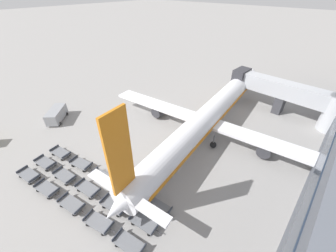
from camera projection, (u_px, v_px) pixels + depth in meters
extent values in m
plane|color=gray|center=(152.00, 105.00, 44.33)|extent=(500.00, 500.00, 0.00)
cube|color=#232D3D|center=(333.00, 131.00, 23.68)|extent=(0.12, 83.73, 4.44)
cylinder|color=#B2B5BA|center=(336.00, 114.00, 35.10)|extent=(3.98, 3.98, 6.43)
cube|color=#B2B5BA|center=(284.00, 90.00, 39.22)|extent=(18.07, 3.37, 2.99)
cube|color=#2D2D33|center=(241.00, 77.00, 44.32)|extent=(2.56, 4.07, 3.59)
cube|color=#38383D|center=(279.00, 104.00, 41.06)|extent=(1.69, 2.45, 3.44)
cylinder|color=white|center=(211.00, 113.00, 35.20)|extent=(8.82, 42.45, 3.64)
sphere|color=white|center=(248.00, 75.00, 49.52)|extent=(3.46, 3.46, 3.46)
cone|color=white|center=(123.00, 202.00, 20.87)|extent=(3.97, 4.76, 3.46)
cube|color=orange|center=(119.00, 154.00, 17.82)|extent=(0.61, 2.74, 8.65)
cube|color=white|center=(126.00, 195.00, 20.97)|extent=(10.74, 2.52, 0.24)
cube|color=white|center=(206.00, 122.00, 34.52)|extent=(38.20, 7.70, 0.44)
cylinder|color=#333338|center=(266.00, 147.00, 30.91)|extent=(2.40, 3.45, 2.02)
cylinder|color=#333338|center=(160.00, 110.00, 40.02)|extent=(2.40, 3.45, 2.02)
cube|color=orange|center=(210.00, 116.00, 35.56)|extent=(8.37, 38.26, 0.65)
cylinder|color=#56565B|center=(235.00, 95.00, 45.15)|extent=(0.24, 0.24, 1.93)
sphere|color=black|center=(234.00, 99.00, 45.70)|extent=(1.04, 1.04, 1.04)
cylinder|color=#56565B|center=(214.00, 140.00, 32.14)|extent=(0.24, 0.24, 1.93)
sphere|color=black|center=(213.00, 145.00, 32.69)|extent=(1.04, 1.04, 1.04)
cylinder|color=#56565B|center=(184.00, 129.00, 34.66)|extent=(0.24, 0.24, 1.93)
sphere|color=black|center=(184.00, 133.00, 35.21)|extent=(1.04, 1.04, 1.04)
cube|color=gray|center=(56.00, 114.00, 38.87)|extent=(5.24, 5.30, 1.97)
cube|color=#1E232D|center=(61.00, 106.00, 40.81)|extent=(1.35, 1.32, 0.69)
sphere|color=black|center=(67.00, 114.00, 40.87)|extent=(0.60, 0.60, 0.60)
sphere|color=black|center=(56.00, 114.00, 40.79)|extent=(0.60, 0.60, 0.60)
sphere|color=black|center=(60.00, 123.00, 38.03)|extent=(0.60, 0.60, 0.60)
sphere|color=black|center=(49.00, 124.00, 37.95)|extent=(0.60, 0.60, 0.60)
cube|color=slate|center=(29.00, 175.00, 27.54)|extent=(3.35, 2.07, 0.10)
cube|color=#2D333D|center=(35.00, 178.00, 26.76)|extent=(0.34, 1.56, 0.32)
cube|color=#2D333D|center=(22.00, 169.00, 28.08)|extent=(0.34, 1.56, 0.32)
cube|color=#333338|center=(37.00, 181.00, 26.78)|extent=(0.70, 0.18, 0.06)
sphere|color=black|center=(29.00, 183.00, 26.81)|extent=(0.36, 0.36, 0.36)
sphere|color=black|center=(39.00, 177.00, 27.74)|extent=(0.36, 0.36, 0.36)
sphere|color=black|center=(20.00, 176.00, 27.76)|extent=(0.36, 0.36, 0.36)
sphere|color=black|center=(30.00, 170.00, 28.69)|extent=(0.36, 0.36, 0.36)
cube|color=slate|center=(47.00, 188.00, 25.71)|extent=(3.38, 2.16, 0.10)
cube|color=#2D333D|center=(54.00, 192.00, 24.96)|extent=(0.39, 1.55, 0.32)
cube|color=#2D333D|center=(39.00, 182.00, 26.22)|extent=(0.39, 1.55, 0.32)
cube|color=#333338|center=(57.00, 195.00, 24.99)|extent=(0.70, 0.20, 0.06)
sphere|color=black|center=(48.00, 198.00, 25.00)|extent=(0.36, 0.36, 0.36)
sphere|color=black|center=(58.00, 190.00, 25.95)|extent=(0.36, 0.36, 0.36)
sphere|color=black|center=(38.00, 190.00, 25.90)|extent=(0.36, 0.36, 0.36)
sphere|color=black|center=(47.00, 183.00, 26.84)|extent=(0.36, 0.36, 0.36)
cube|color=slate|center=(71.00, 204.00, 23.93)|extent=(3.37, 2.12, 0.10)
cube|color=#2D333D|center=(80.00, 209.00, 23.17)|extent=(0.37, 1.55, 0.32)
cube|color=#2D333D|center=(63.00, 197.00, 24.45)|extent=(0.37, 1.55, 0.32)
cube|color=#333338|center=(83.00, 212.00, 23.19)|extent=(0.70, 0.19, 0.06)
sphere|color=black|center=(74.00, 214.00, 23.21)|extent=(0.36, 0.36, 0.36)
sphere|color=black|center=(83.00, 205.00, 24.15)|extent=(0.36, 0.36, 0.36)
sphere|color=black|center=(61.00, 206.00, 24.13)|extent=(0.36, 0.36, 0.36)
sphere|color=black|center=(71.00, 197.00, 25.07)|extent=(0.36, 0.36, 0.36)
cube|color=slate|center=(99.00, 222.00, 22.10)|extent=(3.41, 2.25, 0.10)
cube|color=#2D333D|center=(109.00, 227.00, 21.39)|extent=(0.44, 1.54, 0.32)
cube|color=#2D333D|center=(88.00, 215.00, 22.57)|extent=(0.44, 1.54, 0.32)
cube|color=#333338|center=(113.00, 231.00, 21.42)|extent=(0.69, 0.22, 0.06)
sphere|color=black|center=(103.00, 234.00, 21.40)|extent=(0.36, 0.36, 0.36)
sphere|color=black|center=(111.00, 223.00, 22.37)|extent=(0.36, 0.36, 0.36)
sphere|color=black|center=(87.00, 224.00, 22.25)|extent=(0.36, 0.36, 0.36)
sphere|color=black|center=(96.00, 214.00, 23.21)|extent=(0.36, 0.36, 0.36)
cube|color=slate|center=(129.00, 243.00, 20.27)|extent=(3.36, 2.08, 0.10)
cube|color=#2D333D|center=(141.00, 251.00, 19.49)|extent=(0.35, 1.56, 0.32)
cube|color=#2D333D|center=(117.00, 234.00, 20.80)|extent=(0.35, 1.56, 0.32)
sphere|color=black|center=(142.00, 245.00, 20.48)|extent=(0.36, 0.36, 0.36)
sphere|color=black|center=(117.00, 245.00, 20.49)|extent=(0.36, 0.36, 0.36)
sphere|color=black|center=(126.00, 234.00, 21.42)|extent=(0.36, 0.36, 0.36)
cube|color=slate|center=(45.00, 163.00, 29.41)|extent=(3.36, 2.10, 0.10)
cube|color=#2D333D|center=(51.00, 166.00, 28.64)|extent=(0.36, 1.55, 0.32)
cube|color=#2D333D|center=(38.00, 158.00, 29.94)|extent=(0.36, 1.55, 0.32)
cube|color=#333338|center=(54.00, 168.00, 28.66)|extent=(0.70, 0.18, 0.06)
sphere|color=black|center=(46.00, 170.00, 28.68)|extent=(0.36, 0.36, 0.36)
sphere|color=black|center=(55.00, 164.00, 29.62)|extent=(0.36, 0.36, 0.36)
sphere|color=black|center=(37.00, 164.00, 29.62)|extent=(0.36, 0.36, 0.36)
sphere|color=black|center=(46.00, 159.00, 30.55)|extent=(0.36, 0.36, 0.36)
cube|color=slate|center=(65.00, 176.00, 27.42)|extent=(3.32, 1.99, 0.10)
cube|color=#2D333D|center=(71.00, 179.00, 26.62)|extent=(0.30, 1.56, 0.32)
cube|color=#2D333D|center=(57.00, 170.00, 27.99)|extent=(0.30, 1.56, 0.32)
cube|color=#333338|center=(74.00, 182.00, 26.63)|extent=(0.70, 0.16, 0.06)
sphere|color=black|center=(66.00, 184.00, 26.69)|extent=(0.36, 0.36, 0.36)
sphere|color=black|center=(75.00, 178.00, 27.60)|extent=(0.36, 0.36, 0.36)
sphere|color=black|center=(56.00, 177.00, 27.68)|extent=(0.36, 0.36, 0.36)
sphere|color=black|center=(65.00, 171.00, 28.59)|extent=(0.36, 0.36, 0.36)
cube|color=slate|center=(88.00, 188.00, 25.71)|extent=(3.34, 2.03, 0.10)
cube|color=#2D333D|center=(96.00, 193.00, 24.91)|extent=(0.32, 1.56, 0.32)
cube|color=#2D333D|center=(79.00, 182.00, 26.26)|extent=(0.32, 1.56, 0.32)
cube|color=#333338|center=(99.00, 196.00, 24.93)|extent=(0.70, 0.17, 0.06)
sphere|color=black|center=(90.00, 198.00, 24.98)|extent=(0.36, 0.36, 0.36)
sphere|color=black|center=(99.00, 190.00, 25.90)|extent=(0.36, 0.36, 0.36)
sphere|color=black|center=(78.00, 190.00, 25.95)|extent=(0.36, 0.36, 0.36)
sphere|color=black|center=(87.00, 183.00, 26.86)|extent=(0.36, 0.36, 0.36)
cube|color=slate|center=(114.00, 205.00, 23.81)|extent=(3.37, 2.13, 0.10)
cube|color=#2D333D|center=(124.00, 210.00, 23.06)|extent=(0.37, 1.55, 0.32)
cube|color=#2D333D|center=(104.00, 198.00, 24.33)|extent=(0.37, 1.55, 0.32)
cube|color=#333338|center=(127.00, 213.00, 23.08)|extent=(0.70, 0.19, 0.06)
sphere|color=black|center=(118.00, 216.00, 23.10)|extent=(0.36, 0.36, 0.36)
sphere|color=black|center=(126.00, 206.00, 24.04)|extent=(0.36, 0.36, 0.36)
sphere|color=black|center=(104.00, 207.00, 24.01)|extent=(0.36, 0.36, 0.36)
sphere|color=black|center=(112.00, 198.00, 24.95)|extent=(0.36, 0.36, 0.36)
cube|color=slate|center=(144.00, 222.00, 22.11)|extent=(3.34, 2.03, 0.10)
cube|color=#2D333D|center=(156.00, 228.00, 21.31)|extent=(0.32, 1.56, 0.32)
cube|color=#2D333D|center=(133.00, 214.00, 22.66)|extent=(0.32, 1.56, 0.32)
cube|color=#333338|center=(159.00, 232.00, 21.33)|extent=(0.70, 0.17, 0.06)
sphere|color=black|center=(149.00, 234.00, 21.37)|extent=(0.36, 0.36, 0.36)
sphere|color=black|center=(156.00, 224.00, 22.29)|extent=(0.36, 0.36, 0.36)
sphere|color=black|center=(133.00, 223.00, 22.34)|extent=(0.36, 0.36, 0.36)
sphere|color=black|center=(140.00, 214.00, 23.26)|extent=(0.36, 0.36, 0.36)
cube|color=slate|center=(61.00, 152.00, 31.15)|extent=(3.35, 2.07, 0.10)
cube|color=#2D333D|center=(67.00, 155.00, 30.37)|extent=(0.34, 1.56, 0.32)
cube|color=#2D333D|center=(54.00, 148.00, 31.69)|extent=(0.34, 1.56, 0.32)
cube|color=#333338|center=(69.00, 158.00, 30.39)|extent=(0.70, 0.18, 0.06)
sphere|color=black|center=(62.00, 160.00, 30.43)|extent=(0.36, 0.36, 0.36)
sphere|color=black|center=(70.00, 154.00, 31.35)|extent=(0.36, 0.36, 0.36)
sphere|color=black|center=(53.00, 154.00, 31.38)|extent=(0.36, 0.36, 0.36)
sphere|color=black|center=(61.00, 149.00, 32.30)|extent=(0.36, 0.36, 0.36)
cube|color=slate|center=(81.00, 163.00, 29.27)|extent=(3.41, 2.24, 0.10)
cube|color=#2D333D|center=(89.00, 166.00, 28.56)|extent=(0.44, 1.54, 0.32)
cube|color=#2D333D|center=(73.00, 159.00, 29.74)|extent=(0.44, 1.54, 0.32)
cube|color=#333338|center=(91.00, 169.00, 28.59)|extent=(0.70, 0.22, 0.06)
sphere|color=black|center=(84.00, 171.00, 28.58)|extent=(0.36, 0.36, 0.36)
sphere|color=black|center=(91.00, 165.00, 29.54)|extent=(0.36, 0.36, 0.36)
sphere|color=black|center=(73.00, 166.00, 29.43)|extent=(0.36, 0.36, 0.36)
sphere|color=black|center=(80.00, 160.00, 30.39)|extent=(0.36, 0.36, 0.36)
cube|color=slate|center=(103.00, 176.00, 27.38)|extent=(3.42, 2.27, 0.10)
cube|color=#2D333D|center=(111.00, 179.00, 26.68)|extent=(0.45, 1.54, 0.32)
cube|color=#2D333D|center=(94.00, 171.00, 27.84)|extent=(0.45, 1.54, 0.32)
cube|color=#333338|center=(114.00, 182.00, 26.72)|extent=(0.69, 0.23, 0.06)
sphere|color=black|center=(106.00, 184.00, 26.69)|extent=(0.36, 0.36, 0.36)
sphere|color=black|center=(113.00, 177.00, 27.66)|extent=(0.36, 0.36, 0.36)
sphere|color=black|center=(93.00, 178.00, 27.52)|extent=(0.36, 0.36, 0.36)
sphere|color=black|center=(100.00, 172.00, 28.49)|extent=(0.36, 0.36, 0.36)
cube|color=slate|center=(128.00, 189.00, 25.57)|extent=(3.38, 2.15, 0.10)
cube|color=#2D333D|center=(138.00, 194.00, 24.82)|extent=(0.39, 1.55, 0.32)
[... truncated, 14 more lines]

